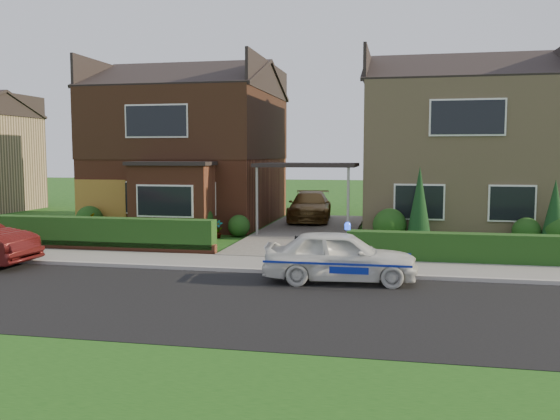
# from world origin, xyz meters

# --- Properties ---
(ground) EXTENTS (120.00, 120.00, 0.00)m
(ground) POSITION_xyz_m (0.00, 0.00, 0.00)
(ground) COLOR #174512
(ground) RESTS_ON ground
(road) EXTENTS (60.00, 6.00, 0.02)m
(road) POSITION_xyz_m (0.00, 0.00, 0.00)
(road) COLOR black
(road) RESTS_ON ground
(kerb) EXTENTS (60.00, 0.16, 0.12)m
(kerb) POSITION_xyz_m (0.00, 3.05, 0.06)
(kerb) COLOR #9E9993
(kerb) RESTS_ON ground
(sidewalk) EXTENTS (60.00, 2.00, 0.10)m
(sidewalk) POSITION_xyz_m (0.00, 4.10, 0.05)
(sidewalk) COLOR slate
(sidewalk) RESTS_ON ground
(grass_verge) EXTENTS (60.00, 4.00, 0.01)m
(grass_verge) POSITION_xyz_m (0.00, -5.00, 0.00)
(grass_verge) COLOR #174512
(grass_verge) RESTS_ON ground
(driveway) EXTENTS (3.80, 12.00, 0.12)m
(driveway) POSITION_xyz_m (0.00, 11.00, 0.06)
(driveway) COLOR #666059
(driveway) RESTS_ON ground
(house_left) EXTENTS (7.50, 9.53, 7.25)m
(house_left) POSITION_xyz_m (-5.78, 13.90, 3.81)
(house_left) COLOR brown
(house_left) RESTS_ON ground
(house_right) EXTENTS (7.50, 8.06, 7.25)m
(house_right) POSITION_xyz_m (5.80, 13.99, 3.66)
(house_right) COLOR tan
(house_right) RESTS_ON ground
(carport_link) EXTENTS (3.80, 3.00, 2.77)m
(carport_link) POSITION_xyz_m (0.00, 10.95, 2.66)
(carport_link) COLOR black
(carport_link) RESTS_ON ground
(garage_door) EXTENTS (2.20, 0.10, 2.10)m
(garage_door) POSITION_xyz_m (-8.25, 9.96, 1.05)
(garage_door) COLOR olive
(garage_door) RESTS_ON ground
(dwarf_wall) EXTENTS (7.70, 0.25, 0.36)m
(dwarf_wall) POSITION_xyz_m (-5.80, 5.30, 0.18)
(dwarf_wall) COLOR brown
(dwarf_wall) RESTS_ON ground
(hedge_left) EXTENTS (7.50, 0.55, 0.90)m
(hedge_left) POSITION_xyz_m (-5.80, 5.45, 0.00)
(hedge_left) COLOR #103512
(hedge_left) RESTS_ON ground
(hedge_right) EXTENTS (7.50, 0.55, 0.80)m
(hedge_right) POSITION_xyz_m (5.80, 5.35, 0.00)
(hedge_right) COLOR #103512
(hedge_right) RESTS_ON ground
(shrub_left_far) EXTENTS (1.08, 1.08, 1.08)m
(shrub_left_far) POSITION_xyz_m (-8.50, 9.50, 0.54)
(shrub_left_far) COLOR #103512
(shrub_left_far) RESTS_ON ground
(shrub_left_mid) EXTENTS (1.32, 1.32, 1.32)m
(shrub_left_mid) POSITION_xyz_m (-4.00, 9.30, 0.66)
(shrub_left_mid) COLOR #103512
(shrub_left_mid) RESTS_ON ground
(shrub_left_near) EXTENTS (0.84, 0.84, 0.84)m
(shrub_left_near) POSITION_xyz_m (-2.40, 9.60, 0.42)
(shrub_left_near) COLOR #103512
(shrub_left_near) RESTS_ON ground
(shrub_right_near) EXTENTS (1.20, 1.20, 1.20)m
(shrub_right_near) POSITION_xyz_m (3.20, 9.40, 0.60)
(shrub_right_near) COLOR #103512
(shrub_right_near) RESTS_ON ground
(shrub_right_mid) EXTENTS (0.96, 0.96, 0.96)m
(shrub_right_mid) POSITION_xyz_m (7.80, 9.50, 0.48)
(shrub_right_mid) COLOR #103512
(shrub_right_mid) RESTS_ON ground
(shrub_right_far) EXTENTS (1.08, 1.08, 1.08)m
(shrub_right_far) POSITION_xyz_m (8.80, 9.20, 0.54)
(shrub_right_far) COLOR #103512
(shrub_right_far) RESTS_ON ground
(conifer_a) EXTENTS (0.90, 0.90, 2.60)m
(conifer_a) POSITION_xyz_m (4.20, 9.20, 1.30)
(conifer_a) COLOR black
(conifer_a) RESTS_ON ground
(conifer_b) EXTENTS (0.90, 0.90, 2.20)m
(conifer_b) POSITION_xyz_m (8.60, 9.20, 1.10)
(conifer_b) COLOR black
(conifer_b) RESTS_ON ground
(police_car) EXTENTS (3.42, 3.84, 1.43)m
(police_car) POSITION_xyz_m (2.12, 2.40, 0.63)
(police_car) COLOR silver
(police_car) RESTS_ON ground
(driveway_car) EXTENTS (2.16, 4.59, 1.30)m
(driveway_car) POSITION_xyz_m (-0.43, 14.50, 0.77)
(driveway_car) COLOR brown
(driveway_car) RESTS_ON driveway
(potted_plant_a) EXTENTS (0.36, 0.25, 0.67)m
(potted_plant_a) POSITION_xyz_m (-3.03, 9.00, 0.34)
(potted_plant_a) COLOR gray
(potted_plant_a) RESTS_ON ground
(potted_plant_b) EXTENTS (0.57, 0.53, 0.83)m
(potted_plant_b) POSITION_xyz_m (-8.23, 9.00, 0.42)
(potted_plant_b) COLOR gray
(potted_plant_b) RESTS_ON ground
(potted_plant_c) EXTENTS (0.56, 0.56, 0.75)m
(potted_plant_c) POSITION_xyz_m (-4.38, 9.00, 0.37)
(potted_plant_c) COLOR gray
(potted_plant_c) RESTS_ON ground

